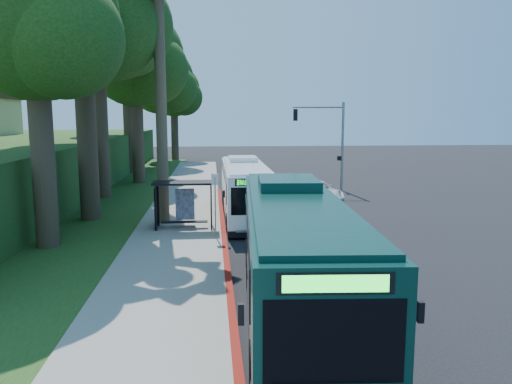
{
  "coord_description": "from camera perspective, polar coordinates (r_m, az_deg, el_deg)",
  "views": [
    {
      "loc": [
        -5.54,
        -28.81,
        5.92
      ],
      "look_at": [
        -2.89,
        1.0,
        1.35
      ],
      "focal_mm": 35.0,
      "sensor_mm": 36.0,
      "label": 1
    }
  ],
  "objects": [
    {
      "name": "teal_bus",
      "position": [
        15.09,
        4.32,
        -6.82
      ],
      "size": [
        3.55,
        13.14,
        3.87
      ],
      "rotation": [
        0.0,
        0.0,
        -0.06
      ],
      "color": "#083129",
      "rests_on": "ground"
    },
    {
      "name": "white_bus",
      "position": [
        29.51,
        -1.28,
        0.4
      ],
      "size": [
        2.51,
        11.48,
        3.42
      ],
      "rotation": [
        0.0,
        0.0,
        0.0
      ],
      "color": "white",
      "rests_on": "ground"
    },
    {
      "name": "grass_verge",
      "position": [
        35.12,
        -17.28,
        -1.37
      ],
      "size": [
        8.0,
        70.0,
        0.06
      ],
      "primitive_type": "cube",
      "color": "#234719",
      "rests_on": "ground"
    },
    {
      "name": "tree_0",
      "position": [
        30.07,
        -19.2,
        18.34
      ],
      "size": [
        8.4,
        8.0,
        15.7
      ],
      "color": "#382B1E",
      "rests_on": "ground"
    },
    {
      "name": "tree_4",
      "position": [
        61.2,
        -10.82,
        12.1
      ],
      "size": [
        8.4,
        8.0,
        14.14
      ],
      "color": "#382B1E",
      "rests_on": "ground"
    },
    {
      "name": "traffic_signal_pole",
      "position": [
        39.94,
        8.46,
        6.44
      ],
      "size": [
        4.1,
        0.3,
        7.0
      ],
      "color": "gray",
      "rests_on": "ground"
    },
    {
      "name": "tree_6",
      "position": [
        24.26,
        -23.8,
        16.95
      ],
      "size": [
        7.56,
        7.2,
        13.74
      ],
      "color": "#382B1E",
      "rests_on": "ground"
    },
    {
      "name": "tree_3",
      "position": [
        53.79,
        -14.47,
        14.88
      ],
      "size": [
        10.08,
        9.6,
        17.28
      ],
      "color": "#382B1E",
      "rests_on": "ground"
    },
    {
      "name": "sidewalk",
      "position": [
        29.45,
        -8.42,
        -2.89
      ],
      "size": [
        4.5,
        70.0,
        0.12
      ],
      "primitive_type": "cube",
      "color": "gray",
      "rests_on": "ground"
    },
    {
      "name": "tree_1",
      "position": [
        38.23,
        -17.78,
        18.55
      ],
      "size": [
        10.5,
        10.0,
        18.26
      ],
      "color": "#382B1E",
      "rests_on": "ground"
    },
    {
      "name": "red_curb",
      "position": [
        25.5,
        -3.75,
        -4.61
      ],
      "size": [
        0.25,
        30.0,
        0.13
      ],
      "primitive_type": "cube",
      "color": "maroon",
      "rests_on": "ground"
    },
    {
      "name": "ground",
      "position": [
        29.93,
        5.69,
        -2.77
      ],
      "size": [
        140.0,
        140.0,
        0.0
      ],
      "primitive_type": "plane",
      "color": "black",
      "rests_on": "ground"
    },
    {
      "name": "tree_5",
      "position": [
        69.04,
        -9.31,
        11.1
      ],
      "size": [
        7.35,
        7.0,
        12.86
      ],
      "color": "#382B1E",
      "rests_on": "ground"
    },
    {
      "name": "tree_2",
      "position": [
        45.47,
        -13.52,
        14.2
      ],
      "size": [
        8.82,
        8.4,
        15.12
      ],
      "color": "#382B1E",
      "rests_on": "ground"
    },
    {
      "name": "stop_sign_pole",
      "position": [
        24.12,
        -4.69,
        -0.5
      ],
      "size": [
        0.35,
        0.06,
        3.17
      ],
      "color": "gray",
      "rests_on": "ground"
    },
    {
      "name": "pickup",
      "position": [
        34.79,
        6.82,
        0.05
      ],
      "size": [
        3.6,
        5.72,
        1.47
      ],
      "primitive_type": "imported",
      "rotation": [
        0.0,
        0.0,
        0.23
      ],
      "color": "silver",
      "rests_on": "ground"
    },
    {
      "name": "bus_shelter",
      "position": [
        26.33,
        -8.76,
        -0.4
      ],
      "size": [
        3.2,
        1.51,
        2.55
      ],
      "color": "black",
      "rests_on": "ground"
    }
  ]
}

